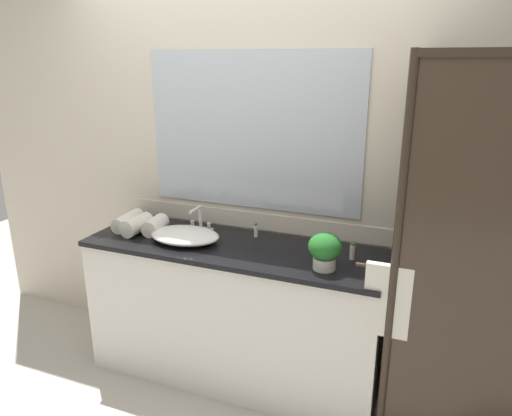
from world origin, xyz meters
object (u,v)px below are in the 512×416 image
(faucet, at_px, (200,222))
(rolled_towel_middle, at_px, (137,225))
(potted_plant, at_px, (325,249))
(amenity_bottle_lotion, at_px, (256,230))
(rolled_towel_near_edge, at_px, (128,221))
(sink_basin, at_px, (185,235))
(rolled_towel_far_edge, at_px, (155,225))
(amenity_bottle_shampoo, at_px, (352,252))

(faucet, height_order, rolled_towel_middle, faucet)
(potted_plant, height_order, amenity_bottle_lotion, potted_plant)
(rolled_towel_near_edge, bearing_deg, sink_basin, -8.37)
(faucet, bearing_deg, sink_basin, -90.00)
(sink_basin, bearing_deg, rolled_towel_far_edge, 167.92)
(potted_plant, relative_size, rolled_towel_middle, 0.92)
(potted_plant, bearing_deg, rolled_towel_middle, 175.71)
(sink_basin, relative_size, potted_plant, 2.18)
(faucet, bearing_deg, potted_plant, -17.32)
(rolled_towel_near_edge, distance_m, rolled_towel_middle, 0.12)
(amenity_bottle_shampoo, distance_m, rolled_towel_far_edge, 1.24)
(faucet, bearing_deg, rolled_towel_middle, -152.49)
(rolled_towel_far_edge, bearing_deg, faucet, 30.21)
(potted_plant, xyz_separation_m, amenity_bottle_lotion, (-0.51, 0.31, -0.07))
(sink_basin, relative_size, rolled_towel_far_edge, 2.28)
(faucet, relative_size, amenity_bottle_lotion, 1.97)
(potted_plant, height_order, rolled_towel_near_edge, potted_plant)
(sink_basin, height_order, rolled_towel_near_edge, rolled_towel_near_edge)
(faucet, bearing_deg, amenity_bottle_shampoo, -5.46)
(amenity_bottle_shampoo, bearing_deg, amenity_bottle_lotion, 168.18)
(rolled_towel_far_edge, bearing_deg, potted_plant, -6.84)
(amenity_bottle_shampoo, bearing_deg, rolled_towel_far_edge, -177.90)
(amenity_bottle_lotion, height_order, amenity_bottle_shampoo, amenity_bottle_shampoo)
(rolled_towel_far_edge, bearing_deg, amenity_bottle_shampoo, 2.10)
(faucet, xyz_separation_m, rolled_towel_far_edge, (-0.24, -0.14, -0.01))
(faucet, bearing_deg, rolled_towel_near_edge, -164.91)
(rolled_towel_far_edge, bearing_deg, rolled_towel_near_edge, 175.79)
(amenity_bottle_shampoo, xyz_separation_m, rolled_towel_far_edge, (-1.24, -0.05, 0.01))
(faucet, xyz_separation_m, amenity_bottle_shampoo, (1.00, -0.10, -0.01))
(amenity_bottle_shampoo, bearing_deg, rolled_towel_middle, -176.27)
(rolled_towel_near_edge, distance_m, rolled_towel_far_edge, 0.22)
(amenity_bottle_lotion, height_order, rolled_towel_far_edge, rolled_towel_far_edge)
(amenity_bottle_lotion, bearing_deg, amenity_bottle_shampoo, -11.82)
(sink_basin, bearing_deg, amenity_bottle_shampoo, 5.56)
(sink_basin, relative_size, amenity_bottle_shampoo, 4.60)
(amenity_bottle_lotion, relative_size, amenity_bottle_shampoo, 0.91)
(sink_basin, height_order, rolled_towel_far_edge, rolled_towel_far_edge)
(amenity_bottle_shampoo, distance_m, rolled_towel_near_edge, 1.46)
(potted_plant, distance_m, amenity_bottle_lotion, 0.60)
(sink_basin, xyz_separation_m, rolled_towel_middle, (-0.35, 0.01, 0.02))
(potted_plant, bearing_deg, faucet, 162.68)
(faucet, height_order, amenity_bottle_shampoo, faucet)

